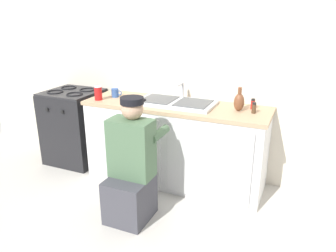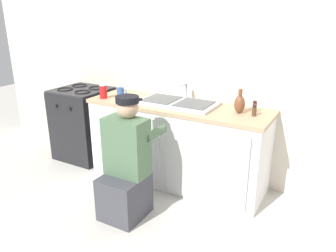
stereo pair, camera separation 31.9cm
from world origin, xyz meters
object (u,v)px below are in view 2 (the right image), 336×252
stove_range (84,123)px  spice_bottle_red (255,107)px  coffee_mug (121,92)px  soda_cup_red (103,91)px  sink_double_basin (178,102)px  vase_decorative (240,104)px  spice_bottle_pepper (254,111)px  plumber_person (126,168)px

stove_range → spice_bottle_red: size_ratio=8.53×
spice_bottle_red → coffee_mug: bearing=-175.2°
coffee_mug → soda_cup_red: (-0.10, -0.18, 0.03)m
sink_double_basin → vase_decorative: bearing=1.3°
spice_bottle_pepper → coffee_mug: size_ratio=0.83×
stove_range → plumber_person: bearing=-32.3°
spice_bottle_red → stove_range: bearing=-176.5°
vase_decorative → soda_cup_red: vase_decorative is taller
sink_double_basin → spice_bottle_pepper: sink_double_basin is taller
sink_double_basin → plumber_person: size_ratio=0.72×
spice_bottle_red → vase_decorative: 0.16m
coffee_mug → spice_bottle_red: size_ratio=1.20×
sink_double_basin → soda_cup_red: (-0.82, -0.18, 0.06)m
spice_bottle_red → soda_cup_red: (-1.58, -0.31, 0.02)m
stove_range → vase_decorative: size_ratio=3.90×
stove_range → coffee_mug: (0.60, 0.00, 0.48)m
spice_bottle_pepper → stove_range: bearing=179.9°
sink_double_basin → stove_range: size_ratio=0.89×
plumber_person → spice_bottle_pepper: plumber_person is taller
coffee_mug → sink_double_basin: bearing=-0.0°
stove_range → vase_decorative: bearing=0.5°
plumber_person → spice_bottle_red: (0.86, 0.90, 0.46)m
spice_bottle_pepper → coffee_mug: bearing=179.8°
spice_bottle_red → spice_bottle_pepper: bearing=-76.0°
coffee_mug → stove_range: bearing=-179.8°
soda_cup_red → vase_decorative: bearing=7.6°
coffee_mug → soda_cup_red: size_ratio=0.83×
plumber_person → coffee_mug: size_ratio=8.76×
spice_bottle_red → soda_cup_red: size_ratio=0.69×
plumber_person → spice_bottle_pepper: bearing=41.0°
stove_range → coffee_mug: 0.77m
soda_cup_red → stove_range: bearing=160.6°
coffee_mug → soda_cup_red: 0.21m
sink_double_basin → stove_range: bearing=-179.9°
stove_range → soda_cup_red: 0.74m
sink_double_basin → stove_range: (-1.33, -0.00, -0.45)m
stove_range → soda_cup_red: bearing=-19.4°
spice_bottle_red → plumber_person: bearing=-133.5°
stove_range → soda_cup_red: (0.51, -0.18, 0.51)m
spice_bottle_pepper → soda_cup_red: 1.62m
spice_bottle_red → vase_decorative: bearing=-135.8°
sink_double_basin → soda_cup_red: sink_double_basin is taller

